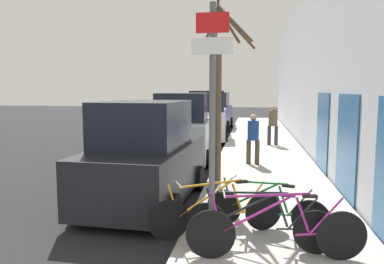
# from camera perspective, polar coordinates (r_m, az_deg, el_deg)

# --- Properties ---
(ground_plane) EXTENTS (80.00, 80.00, 0.00)m
(ground_plane) POSITION_cam_1_polar(r_m,az_deg,el_deg) (13.40, -0.22, -4.43)
(ground_plane) COLOR black
(sidewalk_curb) EXTENTS (3.20, 32.00, 0.15)m
(sidewalk_curb) POSITION_cam_1_polar(r_m,az_deg,el_deg) (15.98, 10.68, -2.48)
(sidewalk_curb) COLOR #ADA89E
(sidewalk_curb) RESTS_ON ground
(building_facade) EXTENTS (0.23, 32.00, 6.50)m
(building_facade) POSITION_cam_1_polar(r_m,az_deg,el_deg) (15.89, 17.32, 8.72)
(building_facade) COLOR #B2B7C1
(building_facade) RESTS_ON ground
(signpost) EXTENTS (0.58, 0.11, 3.61)m
(signpost) POSITION_cam_1_polar(r_m,az_deg,el_deg) (5.37, 3.10, 2.25)
(signpost) COLOR #595B60
(signpost) RESTS_ON sidewalk_curb
(bicycle_0) EXTENTS (2.53, 0.50, 0.98)m
(bicycle_0) POSITION_cam_1_polar(r_m,az_deg,el_deg) (5.58, 12.64, -14.51)
(bicycle_0) COLOR black
(bicycle_0) RESTS_ON sidewalk_curb
(bicycle_1) EXTENTS (2.27, 0.44, 0.90)m
(bicycle_1) POSITION_cam_1_polar(r_m,az_deg,el_deg) (5.89, 10.27, -13.61)
(bicycle_1) COLOR black
(bicycle_1) RESTS_ON sidewalk_curb
(bicycle_2) EXTENTS (2.12, 1.02, 0.92)m
(bicycle_2) POSITION_cam_1_polar(r_m,az_deg,el_deg) (6.31, 3.97, -12.07)
(bicycle_2) COLOR black
(bicycle_2) RESTS_ON sidewalk_curb
(bicycle_3) EXTENTS (2.05, 0.70, 0.87)m
(bicycle_3) POSITION_cam_1_polar(r_m,az_deg,el_deg) (6.61, 11.10, -11.49)
(bicycle_3) COLOR black
(bicycle_3) RESTS_ON sidewalk_curb
(parked_car_0) EXTENTS (2.25, 4.21, 2.30)m
(parked_car_0) POSITION_cam_1_polar(r_m,az_deg,el_deg) (8.39, -7.14, -3.99)
(parked_car_0) COLOR black
(parked_car_0) RESTS_ON ground
(parked_car_1) EXTENTS (2.27, 4.28, 2.42)m
(parked_car_1) POSITION_cam_1_polar(r_m,az_deg,el_deg) (13.37, -1.39, 0.25)
(parked_car_1) COLOR #B2B7BC
(parked_car_1) RESTS_ON ground
(parked_car_2) EXTENTS (2.25, 4.37, 2.47)m
(parked_car_2) POSITION_cam_1_polar(r_m,az_deg,el_deg) (18.75, 2.37, 2.14)
(parked_car_2) COLOR silver
(parked_car_2) RESTS_ON ground
(parked_car_3) EXTENTS (2.09, 4.54, 2.35)m
(parked_car_3) POSITION_cam_1_polar(r_m,az_deg,el_deg) (23.89, 3.56, 2.99)
(parked_car_3) COLOR navy
(parked_car_3) RESTS_ON ground
(pedestrian_near) EXTENTS (0.45, 0.38, 1.71)m
(pedestrian_near) POSITION_cam_1_polar(r_m,az_deg,el_deg) (16.42, 12.24, 1.47)
(pedestrian_near) COLOR #333338
(pedestrian_near) RESTS_ON sidewalk_curb
(pedestrian_far) EXTENTS (0.42, 0.36, 1.61)m
(pedestrian_far) POSITION_cam_1_polar(r_m,az_deg,el_deg) (12.12, 9.30, -0.51)
(pedestrian_far) COLOR #4C3D2D
(pedestrian_far) RESTS_ON sidewalk_curb
(street_tree) EXTENTS (1.20, 1.48, 4.39)m
(street_tree) POSITION_cam_1_polar(r_m,az_deg,el_deg) (8.08, 4.22, 4.49)
(street_tree) COLOR brown
(street_tree) RESTS_ON sidewalk_curb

